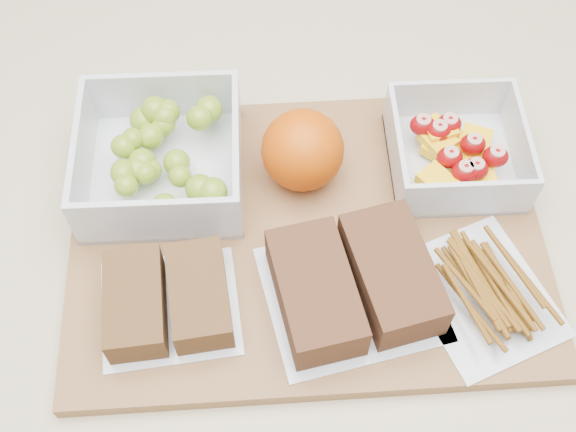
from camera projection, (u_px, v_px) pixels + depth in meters
name	position (u px, v px, depth m)	size (l,w,h in m)	color
counter	(299.00, 391.00, 1.04)	(1.20, 0.90, 0.90)	beige
cutting_board	(306.00, 235.00, 0.65)	(0.42, 0.30, 0.02)	olive
grape_container	(162.00, 157.00, 0.66)	(0.15, 0.15, 0.06)	silver
fruit_container	(456.00, 151.00, 0.67)	(0.12, 0.12, 0.05)	silver
orange	(302.00, 150.00, 0.65)	(0.08, 0.08, 0.08)	#D04D04
sandwich_bag_left	(168.00, 300.00, 0.59)	(0.12, 0.11, 0.04)	silver
sandwich_bag_center	(354.00, 284.00, 0.59)	(0.17, 0.15, 0.04)	silver
pretzel_bag	(484.00, 289.00, 0.60)	(0.14, 0.16, 0.03)	silver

